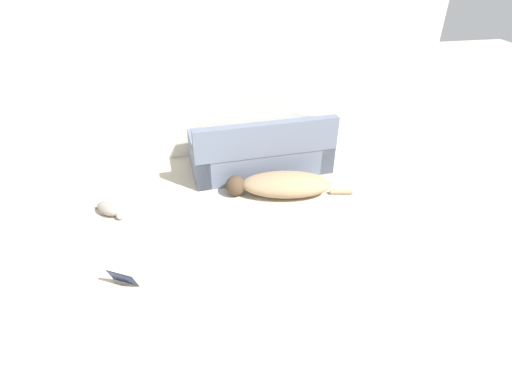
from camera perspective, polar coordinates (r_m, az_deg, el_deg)
The scene contains 6 objects.
ground_plane at distance 3.66m, azimuth 0.78°, elevation -21.19°, with size 20.00×20.00×0.00m, color #BCB29E.
wall_back at distance 5.94m, azimuth -6.18°, elevation 17.38°, with size 6.87×0.06×2.74m.
couch at distance 5.84m, azimuth 0.68°, elevation 5.65°, with size 2.05×1.02×0.87m.
dog at distance 5.32m, azimuth 3.67°, elevation 1.07°, with size 1.71×0.71×0.31m.
cat at distance 5.29m, azimuth -20.23°, elevation -2.32°, with size 0.43×0.39×0.17m.
laptop_open at distance 4.22m, azimuth -18.84°, elevation -12.54°, with size 0.42×0.42×0.23m.
Camera 1 is at (-0.43, -2.09, 2.97)m, focal length 28.00 mm.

